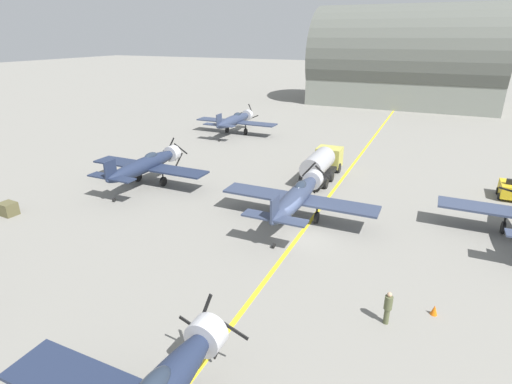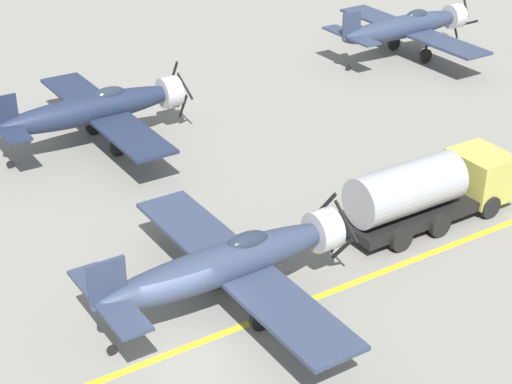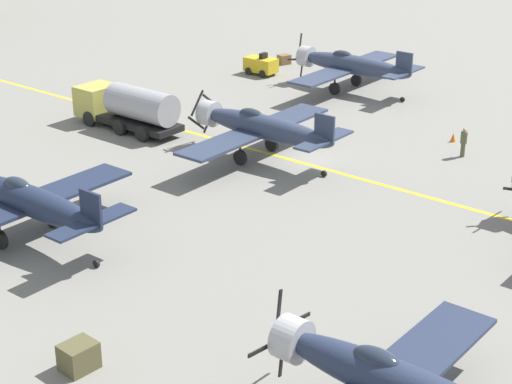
{
  "view_description": "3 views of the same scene",
  "coord_description": "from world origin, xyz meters",
  "views": [
    {
      "loc": [
        7.68,
        -24.16,
        13.35
      ],
      "look_at": [
        -4.58,
        2.71,
        1.67
      ],
      "focal_mm": 28.0,
      "sensor_mm": 36.0,
      "label": 1
    },
    {
      "loc": [
        20.49,
        -10.36,
        18.08
      ],
      "look_at": [
        -3.46,
        4.97,
        2.94
      ],
      "focal_mm": 60.0,
      "sensor_mm": 36.0,
      "label": 2
    },
    {
      "loc": [
        -38.45,
        -27.38,
        17.84
      ],
      "look_at": [
        -8.23,
        -3.13,
        1.64
      ],
      "focal_mm": 60.0,
      "sensor_mm": 36.0,
      "label": 3
    }
  ],
  "objects": [
    {
      "name": "ground_plane",
      "position": [
        0.0,
        0.0,
        0.0
      ],
      "size": [
        400.0,
        400.0,
        0.0
      ],
      "primitive_type": "plane",
      "color": "gray"
    },
    {
      "name": "taxiway_stripe",
      "position": [
        0.0,
        0.0,
        0.0
      ],
      "size": [
        0.3,
        160.0,
        0.01
      ],
      "primitive_type": "cube",
      "color": "yellow",
      "rests_on": "ground"
    },
    {
      "name": "airplane_mid_center",
      "position": [
        -1.0,
        2.3,
        2.01
      ],
      "size": [
        12.0,
        9.98,
        3.65
      ],
      "rotation": [
        0.0,
        0.0,
        -0.06
      ],
      "color": "#303B54",
      "rests_on": "ground"
    },
    {
      "name": "airplane_mid_left",
      "position": [
        -16.44,
        3.99,
        2.01
      ],
      "size": [
        12.0,
        9.98,
        3.65
      ],
      "rotation": [
        0.0,
        0.0,
        -0.03
      ],
      "color": "#202A44",
      "rests_on": "ground"
    },
    {
      "name": "airplane_mid_right",
      "position": [
        14.68,
        6.21,
        2.01
      ],
      "size": [
        12.0,
        9.98,
        3.78
      ],
      "rotation": [
        0.0,
        0.0,
        -0.06
      ],
      "color": "#353F58",
      "rests_on": "ground"
    },
    {
      "name": "airplane_near_left",
      "position": [
        -18.33,
        -16.84,
        2.01
      ],
      "size": [
        12.0,
        9.98,
        3.79
      ],
      "rotation": [
        0.0,
        0.0,
        -0.15
      ],
      "color": "#26314A",
      "rests_on": "ground"
    },
    {
      "name": "fuel_tanker",
      "position": [
        -2.01,
        12.62,
        1.51
      ],
      "size": [
        2.67,
        8.0,
        2.98
      ],
      "color": "black",
      "rests_on": "ground"
    },
    {
      "name": "tow_tractor",
      "position": [
        14.28,
        14.43,
        0.79
      ],
      "size": [
        1.57,
        2.6,
        1.79
      ],
      "color": "gold",
      "rests_on": "ground"
    },
    {
      "name": "ground_crew_walking",
      "position": [
        6.89,
        -6.9,
        0.99
      ],
      "size": [
        0.39,
        0.39,
        1.81
      ],
      "color": "#515638",
      "rests_on": "ground"
    },
    {
      "name": "supply_crate_by_tanker",
      "position": [
        -22.11,
        -6.09,
        0.52
      ],
      "size": [
        1.31,
        1.12,
        1.04
      ],
      "primitive_type": "cube",
      "rotation": [
        0.0,
        0.0,
        -0.06
      ],
      "color": "brown",
      "rests_on": "ground"
    },
    {
      "name": "supply_crate_mid_lane",
      "position": [
        18.15,
        15.0,
        0.4
      ],
      "size": [
        1.18,
        1.08,
        0.8
      ],
      "primitive_type": "cube",
      "rotation": [
        0.0,
        0.0,
        -0.34
      ],
      "color": "brown",
      "rests_on": "ground"
    },
    {
      "name": "traffic_cone",
      "position": [
        9.03,
        -5.2,
        0.28
      ],
      "size": [
        0.36,
        0.36,
        0.55
      ],
      "primitive_type": "cone",
      "color": "orange",
      "rests_on": "ground"
    }
  ]
}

